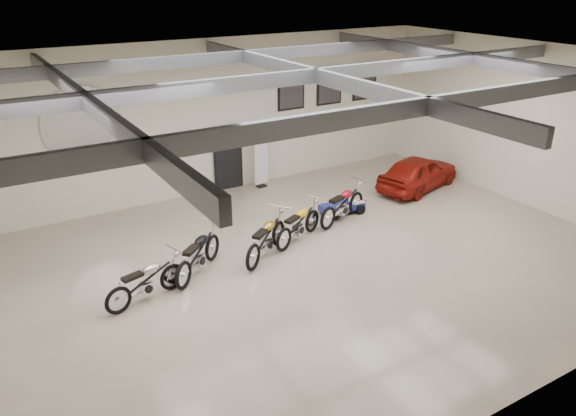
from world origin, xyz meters
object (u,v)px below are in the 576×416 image
banner_stand (261,159)px  go_kart (346,203)px  motorcycle_red (343,204)px  motorcycle_gold (266,237)px  motorcycle_black (198,253)px  motorcycle_yellow (298,223)px  vintage_car (418,172)px  motorcycle_silver (145,281)px

banner_stand → go_kart: (1.15, -3.31, -0.70)m
motorcycle_red → go_kart: motorcycle_red is taller
motorcycle_gold → motorcycle_red: size_ratio=1.01×
motorcycle_black → motorcycle_gold: 1.85m
motorcycle_black → motorcycle_red: bearing=-31.3°
motorcycle_yellow → go_kart: motorcycle_yellow is taller
motorcycle_red → go_kart: bearing=23.6°
motorcycle_gold → motorcycle_yellow: size_ratio=1.05×
motorcycle_yellow → vintage_car: size_ratio=0.60×
motorcycle_black → motorcycle_silver: bearing=160.6°
motorcycle_black → vintage_car: vintage_car is taller
motorcycle_yellow → motorcycle_black: bearing=159.6°
banner_stand → motorcycle_black: bearing=-139.5°
motorcycle_yellow → vintage_car: vintage_car is taller
motorcycle_black → motorcycle_yellow: motorcycle_black is taller
banner_stand → motorcycle_black: 6.16m
go_kart → vintage_car: size_ratio=0.49×
banner_stand → motorcycle_gold: (-2.36, -4.58, -0.44)m
motorcycle_gold → motorcycle_yellow: bearing=-19.0°
motorcycle_red → vintage_car: size_ratio=0.62×
banner_stand → vintage_car: banner_stand is taller
banner_stand → motorcycle_yellow: 4.40m
banner_stand → vintage_car: (4.47, -2.91, -0.42)m
motorcycle_black → motorcycle_red: 4.93m
motorcycle_silver → vintage_car: 10.39m
motorcycle_black → motorcycle_yellow: (3.06, 0.26, -0.03)m
motorcycle_gold → vintage_car: 7.03m
motorcycle_silver → motorcycle_gold: motorcycle_gold is taller
motorcycle_red → go_kart: (0.47, 0.45, -0.25)m
motorcycle_silver → motorcycle_gold: (3.34, 0.45, 0.04)m
motorcycle_black → motorcycle_yellow: bearing=-34.8°
go_kart → vintage_car: 3.36m
vintage_car → motorcycle_black: bearing=84.9°
motorcycle_yellow → go_kart: bearing=-3.7°
motorcycle_silver → motorcycle_red: size_ratio=0.94×
vintage_car → go_kart: bearing=81.5°
go_kart → motorcycle_gold: bearing=-158.2°
motorcycle_red → motorcycle_gold: bearing=174.7°
go_kart → vintage_car: vintage_car is taller
motorcycle_black → go_kart: size_ratio=1.27×
motorcycle_gold → go_kart: (3.51, 1.26, -0.25)m
motorcycle_silver → motorcycle_yellow: 4.63m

